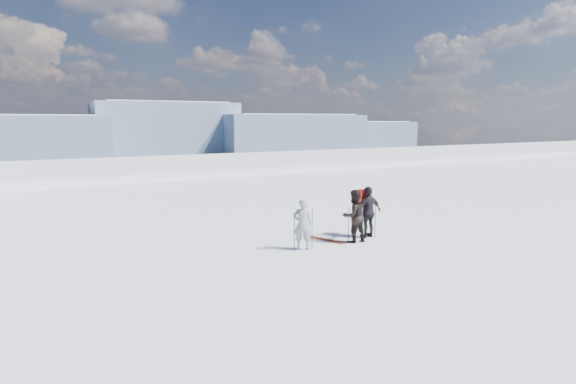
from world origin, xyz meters
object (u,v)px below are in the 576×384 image
Objects in this scene: skier_grey at (303,224)px; skier_dark at (354,216)px; skier_pack at (368,212)px; skis_loose at (324,239)px.

skier_dark is at bearing -156.74° from skier_grey.
skier_pack reaches higher than skier_dark.
skier_grey is 2.84m from skier_pack.
skier_grey is 1.99m from skier_dark.
skier_grey is 1.03× the size of skis_loose.
skier_grey reaches higher than skis_loose.
skier_grey is at bearing -0.25° from skier_dark.
skier_pack is (2.83, 0.24, 0.08)m from skier_grey.
skier_pack is at bearing -15.38° from skis_loose.
skier_dark is 1.12× the size of skis_loose.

